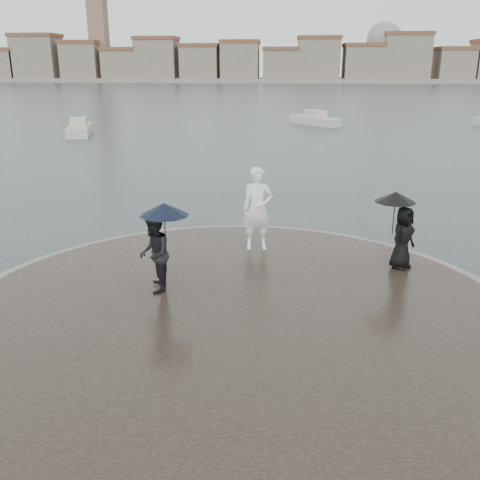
{
  "coord_description": "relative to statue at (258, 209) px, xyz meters",
  "views": [
    {
      "loc": [
        0.9,
        -6.82,
        5.3
      ],
      "look_at": [
        0.0,
        4.8,
        1.45
      ],
      "focal_mm": 40.0,
      "sensor_mm": 36.0,
      "label": 1
    }
  ],
  "objects": [
    {
      "name": "visitor_right",
      "position": [
        3.62,
        -1.17,
        -0.04
      ],
      "size": [
        1.22,
        1.08,
        1.95
      ],
      "color": "black",
      "rests_on": "quay_tip"
    },
    {
      "name": "ground",
      "position": [
        -0.29,
        -7.37,
        -1.51
      ],
      "size": [
        400.0,
        400.0,
        0.0
      ],
      "primitive_type": "plane",
      "color": "#2B3835",
      "rests_on": "ground"
    },
    {
      "name": "boats",
      "position": [
        3.05,
        33.38,
        -1.14
      ],
      "size": [
        40.43,
        14.3,
        1.5
      ],
      "color": "beige",
      "rests_on": "ground"
    },
    {
      "name": "kerb_ring",
      "position": [
        -0.29,
        -3.87,
        -1.35
      ],
      "size": [
        12.5,
        12.5,
        0.32
      ],
      "primitive_type": "cylinder",
      "color": "gray",
      "rests_on": "ground"
    },
    {
      "name": "far_skyline",
      "position": [
        -6.58,
        153.34,
        4.1
      ],
      "size": [
        260.0,
        20.0,
        37.0
      ],
      "color": "gray",
      "rests_on": "ground"
    },
    {
      "name": "visitor_left",
      "position": [
        -2.11,
        -3.07,
        -0.01
      ],
      "size": [
        1.21,
        1.14,
        2.04
      ],
      "color": "black",
      "rests_on": "quay_tip"
    },
    {
      "name": "quay_tip",
      "position": [
        -0.29,
        -3.87,
        -1.33
      ],
      "size": [
        11.9,
        11.9,
        0.36
      ],
      "primitive_type": "cylinder",
      "color": "#2D261E",
      "rests_on": "ground"
    },
    {
      "name": "statue",
      "position": [
        0.0,
        0.0,
        0.0
      ],
      "size": [
        0.91,
        0.67,
        2.31
      ],
      "primitive_type": "imported",
      "rotation": [
        0.0,
        0.0,
        0.15
      ],
      "color": "white",
      "rests_on": "quay_tip"
    }
  ]
}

